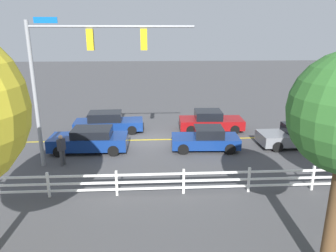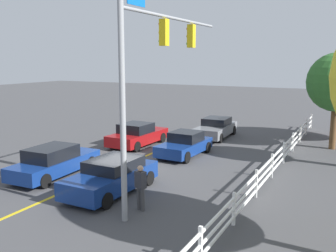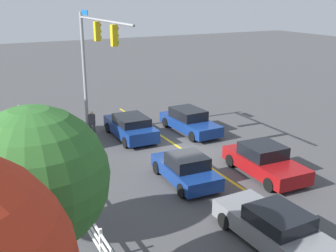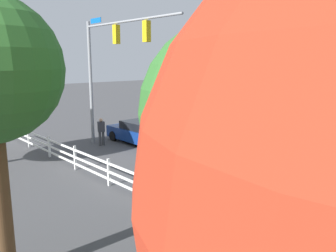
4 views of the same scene
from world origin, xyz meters
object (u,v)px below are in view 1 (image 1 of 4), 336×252
(car_0, at_px, (206,139))
(pedestrian, at_px, (62,149))
(car_1, at_px, (108,122))
(car_2, at_px, (90,140))
(car_3, at_px, (297,136))
(car_4, at_px, (210,121))

(car_0, bearing_deg, pedestrian, 16.22)
(car_1, height_order, car_2, car_1)
(car_2, distance_m, car_3, 12.67)
(car_0, xyz_separation_m, car_3, (-5.75, -0.23, 0.01))
(car_0, relative_size, car_1, 0.84)
(car_0, distance_m, car_3, 5.75)
(car_1, bearing_deg, car_3, -18.95)
(car_2, distance_m, car_4, 8.71)
(car_2, bearing_deg, car_3, -178.71)
(car_0, xyz_separation_m, car_1, (6.32, -3.86, 0.04))
(car_3, relative_size, pedestrian, 2.78)
(car_2, relative_size, pedestrian, 2.68)
(car_0, relative_size, car_2, 0.90)
(car_2, bearing_deg, car_1, -98.45)
(car_4, bearing_deg, car_1, -178.65)
(car_4, height_order, pedestrian, pedestrian)
(car_1, distance_m, pedestrian, 6.04)
(car_1, xyz_separation_m, car_2, (0.61, 3.75, 0.00))
(car_3, height_order, pedestrian, pedestrian)
(car_1, distance_m, car_3, 12.60)
(car_1, height_order, car_3, car_1)
(car_3, bearing_deg, car_2, -1.27)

